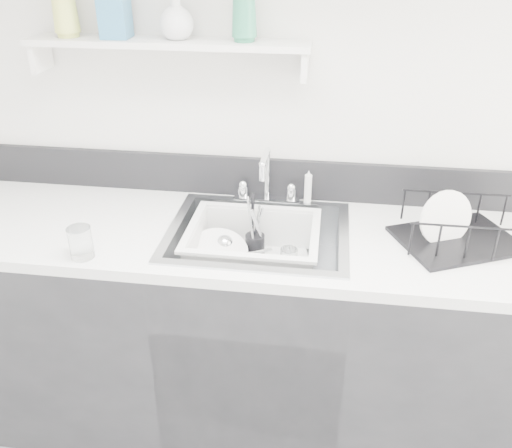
# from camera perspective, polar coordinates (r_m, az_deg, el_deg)

# --- Properties ---
(room_shell) EXTENTS (3.50, 3.00, 2.60)m
(room_shell) POSITION_cam_1_polar(r_m,az_deg,el_deg) (0.90, -7.05, 16.71)
(room_shell) COLOR silver
(room_shell) RESTS_ON ground
(counter_run) EXTENTS (3.20, 0.62, 0.92)m
(counter_run) POSITION_cam_1_polar(r_m,az_deg,el_deg) (2.19, 0.19, -11.40)
(counter_run) COLOR #232326
(counter_run) RESTS_ON ground
(backsplash) EXTENTS (3.20, 0.02, 0.16)m
(backsplash) POSITION_cam_1_polar(r_m,az_deg,el_deg) (2.15, 1.31, 4.88)
(backsplash) COLOR black
(backsplash) RESTS_ON counter_run
(sink) EXTENTS (0.64, 0.52, 0.20)m
(sink) POSITION_cam_1_polar(r_m,az_deg,el_deg) (1.97, 0.20, -3.14)
(sink) COLOR silver
(sink) RESTS_ON counter_run
(faucet) EXTENTS (0.26, 0.18, 0.23)m
(faucet) POSITION_cam_1_polar(r_m,az_deg,el_deg) (2.11, 1.13, 3.82)
(faucet) COLOR silver
(faucet) RESTS_ON counter_run
(side_sprayer) EXTENTS (0.03, 0.03, 0.14)m
(side_sprayer) POSITION_cam_1_polar(r_m,az_deg,el_deg) (2.11, 5.50, 3.89)
(side_sprayer) COLOR silver
(side_sprayer) RESTS_ON counter_run
(wall_shelf) EXTENTS (1.00, 0.16, 0.12)m
(wall_shelf) POSITION_cam_1_polar(r_m,az_deg,el_deg) (2.01, -9.27, 18.10)
(wall_shelf) COLOR silver
(wall_shelf) RESTS_ON room_shell
(wash_tub) EXTENTS (0.56, 0.49, 0.18)m
(wash_tub) POSITION_cam_1_polar(r_m,az_deg,el_deg) (1.97, -0.30, -2.72)
(wash_tub) COLOR silver
(wash_tub) RESTS_ON sink
(plate_stack) EXTENTS (0.27, 0.26, 0.10)m
(plate_stack) POSITION_cam_1_polar(r_m,az_deg,el_deg) (2.01, -3.70, -3.69)
(plate_stack) COLOR white
(plate_stack) RESTS_ON wash_tub
(utensil_cup) EXTENTS (0.07, 0.07, 0.25)m
(utensil_cup) POSITION_cam_1_polar(r_m,az_deg,el_deg) (2.04, -0.13, -2.09)
(utensil_cup) COLOR black
(utensil_cup) RESTS_ON wash_tub
(ladle) EXTENTS (0.27, 0.27, 0.08)m
(ladle) POSITION_cam_1_polar(r_m,az_deg,el_deg) (2.00, -2.14, -3.46)
(ladle) COLOR silver
(ladle) RESTS_ON wash_tub
(tumbler_in_tub) EXTENTS (0.06, 0.06, 0.09)m
(tumbler_in_tub) POSITION_cam_1_polar(r_m,az_deg,el_deg) (1.97, 3.46, -3.78)
(tumbler_in_tub) COLOR white
(tumbler_in_tub) RESTS_ON wash_tub
(tumbler_counter) EXTENTS (0.10, 0.10, 0.11)m
(tumbler_counter) POSITION_cam_1_polar(r_m,az_deg,el_deg) (1.85, -17.98, -1.87)
(tumbler_counter) COLOR white
(tumbler_counter) RESTS_ON counter_run
(dish_rack) EXTENTS (0.48, 0.43, 0.14)m
(dish_rack) POSITION_cam_1_polar(r_m,az_deg,el_deg) (1.96, 20.65, -0.02)
(dish_rack) COLOR black
(dish_rack) RESTS_ON counter_run
(bowl_small) EXTENTS (0.10, 0.10, 0.03)m
(bowl_small) POSITION_cam_1_polar(r_m,az_deg,el_deg) (1.92, 2.58, -5.84)
(bowl_small) COLOR white
(bowl_small) RESTS_ON wash_tub
(soap_bottle_a) EXTENTS (0.11, 0.11, 0.24)m
(soap_bottle_a) POSITION_cam_1_polar(r_m,az_deg,el_deg) (2.11, -19.62, 21.22)
(soap_bottle_a) COLOR #CFD75E
(soap_bottle_a) RESTS_ON wall_shelf
(soap_bottle_b) EXTENTS (0.10, 0.10, 0.21)m
(soap_bottle_b) POSITION_cam_1_polar(r_m,az_deg,el_deg) (2.05, -14.76, 21.35)
(soap_bottle_b) COLOR teal
(soap_bottle_b) RESTS_ON wall_shelf
(soap_bottle_c) EXTENTS (0.15, 0.15, 0.15)m
(soap_bottle_c) POSITION_cam_1_polar(r_m,az_deg,el_deg) (1.98, -8.41, 20.81)
(soap_bottle_c) COLOR silver
(soap_bottle_c) RESTS_ON wall_shelf
(soap_bottle_d) EXTENTS (0.10, 0.10, 0.22)m
(soap_bottle_d) POSITION_cam_1_polar(r_m,az_deg,el_deg) (1.92, -1.27, 21.91)
(soap_bottle_d) COLOR #2B805A
(soap_bottle_d) RESTS_ON wall_shelf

